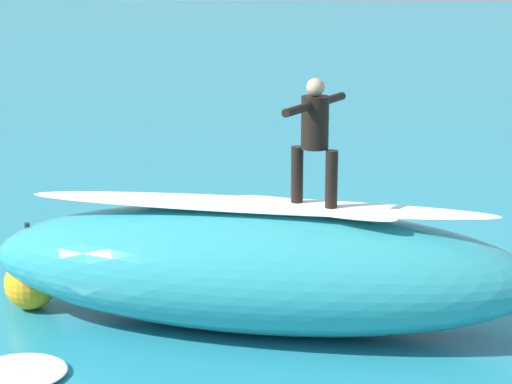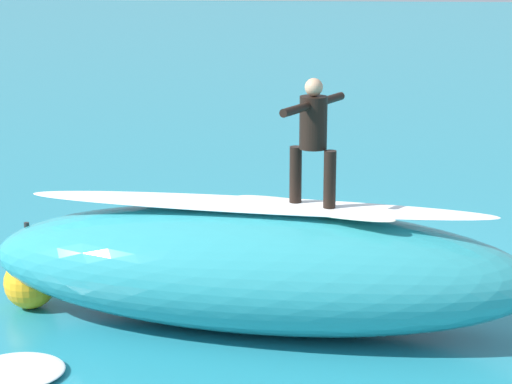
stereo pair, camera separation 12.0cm
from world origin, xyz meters
The scene contains 10 objects.
ground_plane centered at (0.00, 0.00, 0.00)m, with size 120.00×120.00×0.00m, color teal.
wave_crest centered at (0.59, 2.50, 0.74)m, with size 6.61×2.03×1.49m, color teal.
wave_foam_lip centered at (0.59, 2.50, 1.53)m, with size 5.62×0.71×0.08m, color white.
surfboard_riding centered at (-0.06, 2.57, 1.53)m, with size 2.10×0.50×0.08m, color #EAE5C6.
surfer_riding centered at (-0.06, 2.57, 2.43)m, with size 0.71×1.30×1.48m.
surfboard_paddling centered at (1.59, -1.48, 0.04)m, with size 2.04×0.50×0.08m, color silver.
surfer_paddling centered at (1.58, -1.36, 0.20)m, with size 0.37×1.66×0.30m.
buoy_marker centered at (3.51, 2.11, 0.34)m, with size 0.66×0.66×1.13m.
foam_patch_near centered at (3.07, 4.10, 0.05)m, with size 1.05×0.99×0.10m, color white.
foam_patch_mid centered at (3.53, -1.63, 0.06)m, with size 0.89×0.75×0.12m, color white.
Camera 1 is at (-0.21, 13.75, 4.60)m, focal length 69.70 mm.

